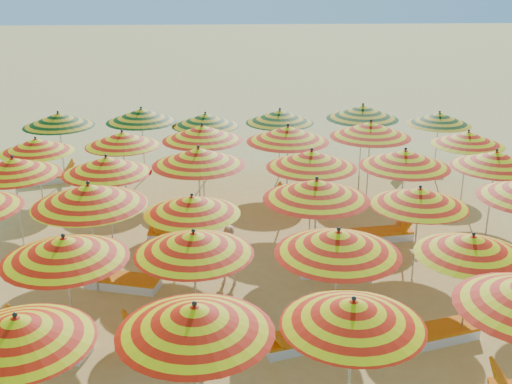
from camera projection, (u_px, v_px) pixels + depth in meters
ground at (257, 258)px, 16.16m from camera, size 120.00×120.00×0.00m
umbrella_1 at (17, 330)px, 9.23m from camera, size 2.93×2.93×2.38m
umbrella_2 at (195, 319)px, 9.30m from camera, size 2.76×2.76×2.50m
umbrella_3 at (353, 313)px, 9.67m from camera, size 2.88×2.88×2.38m
umbrella_7 at (64, 249)px, 11.62m from camera, size 2.91×2.91×2.47m
umbrella_8 at (194, 243)px, 11.97m from camera, size 2.54×2.54×2.41m
umbrella_9 at (338, 242)px, 11.79m from camera, size 2.64×2.64×2.51m
umbrella_10 at (472, 246)px, 12.12m from camera, size 2.39×2.39×2.29m
umbrella_13 at (89, 195)px, 13.78m from camera, size 2.80×2.80×2.65m
umbrella_14 at (192, 205)px, 14.12m from camera, size 2.82×2.82×2.28m
umbrella_15 at (316, 190)px, 14.32m from camera, size 3.14×3.14×2.56m
umbrella_16 at (419, 197)px, 14.42m from camera, size 2.63×2.63×2.35m
umbrella_18 at (13, 166)px, 16.21m from camera, size 2.98×2.98×2.46m
umbrella_19 at (106, 165)px, 16.37m from camera, size 2.68×2.68×2.44m
umbrella_20 at (199, 157)px, 16.59m from camera, size 2.69×2.69×2.60m
umbrella_21 at (312, 159)px, 16.64m from camera, size 2.58×2.58×2.51m
umbrella_22 at (405, 159)px, 16.65m from camera, size 3.03×3.03×2.52m
umbrella_23 at (496, 159)px, 16.79m from camera, size 3.04×3.04×2.45m
umbrella_24 at (36, 145)px, 18.60m from camera, size 2.58×2.58×2.28m
umbrella_25 at (122, 139)px, 18.96m from camera, size 2.80×2.80×2.37m
umbrella_26 at (202, 133)px, 18.99m from camera, size 3.00×3.00×2.55m
umbrella_27 at (288, 134)px, 18.73m from camera, size 2.62×2.62×2.60m
umbrella_28 at (371, 129)px, 19.19m from camera, size 2.91×2.91×2.60m
umbrella_29 at (468, 138)px, 19.21m from camera, size 2.86×2.86×2.31m
umbrella_30 at (59, 120)px, 20.86m from camera, size 2.37×2.37×2.46m
umbrella_31 at (141, 115)px, 21.26m from camera, size 3.09×3.09×2.51m
umbrella_32 at (205, 120)px, 21.19m from camera, size 2.81×2.81×2.36m
umbrella_33 at (280, 116)px, 21.42m from camera, size 2.88×2.88×2.43m
umbrella_34 at (363, 112)px, 21.47m from camera, size 2.98×2.98×2.57m
umbrella_35 at (439, 119)px, 21.62m from camera, size 2.58×2.58×2.29m
lounger_4 at (48, 345)px, 12.28m from camera, size 1.83×1.06×0.69m
lounger_5 at (167, 333)px, 12.66m from camera, size 1.82×1.01×0.69m
lounger_6 at (303, 340)px, 12.46m from camera, size 1.83×1.05×0.69m
lounger_7 at (433, 334)px, 12.65m from camera, size 1.83×1.04×0.69m
lounger_8 at (121, 281)px, 14.72m from camera, size 1.82×1.02×0.69m
lounger_9 at (337, 270)px, 15.25m from camera, size 1.80×0.83×0.69m
lounger_10 at (179, 233)px, 17.26m from camera, size 1.75×0.64×0.69m
lounger_11 at (382, 234)px, 17.22m from camera, size 1.80×0.82×0.69m
lounger_12 at (304, 203)px, 19.37m from camera, size 1.83×1.06×0.69m
lounger_13 at (50, 178)px, 21.61m from camera, size 1.83×1.06×0.69m
lounger_14 at (415, 169)px, 22.46m from camera, size 1.75×0.64×0.69m
beachgoer_a at (229, 255)px, 14.67m from camera, size 0.61×0.49×1.44m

